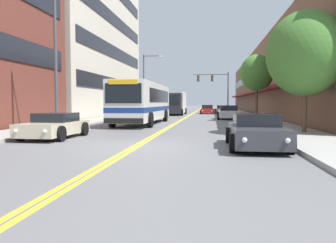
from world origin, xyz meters
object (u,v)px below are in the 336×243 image
object	(u,v)px
car_silver_parked_right_mid	(222,109)
car_red_moving_lead	(207,110)
car_dark_grey_parked_right_foreground	(256,132)
street_tree_right_near	(306,54)
box_truck	(175,103)
street_tree_right_mid	(257,73)
car_champagne_parked_left_far	(55,126)
street_lamp_left_far	(147,79)
fire_hydrant	(264,119)
traffic_signal_mast	(216,84)
car_beige_parked_left_mid	(146,112)
street_lamp_left_near	(60,36)
car_navy_parked_left_near	(159,110)
city_bus	(144,101)
car_white_parked_right_far	(228,113)

from	to	relation	value
car_silver_parked_right_mid	car_red_moving_lead	distance (m)	3.86
car_dark_grey_parked_right_foreground	street_tree_right_near	world-z (taller)	street_tree_right_near
car_dark_grey_parked_right_foreground	car_silver_parked_right_mid	distance (m)	38.48
box_truck	street_tree_right_mid	xyz separation A→B (m)	(8.56, -13.93, 2.57)
car_champagne_parked_left_far	street_tree_right_mid	xyz separation A→B (m)	(10.89, 14.68, 3.60)
street_lamp_left_far	fire_hydrant	world-z (taller)	street_lamp_left_far
car_champagne_parked_left_far	street_tree_right_mid	world-z (taller)	street_tree_right_mid
car_silver_parked_right_mid	traffic_signal_mast	world-z (taller)	traffic_signal_mast
car_beige_parked_left_mid	traffic_signal_mast	xyz separation A→B (m)	(7.77, 15.21, 3.81)
fire_hydrant	traffic_signal_mast	bearing A→B (deg)	94.94
box_truck	street_tree_right_mid	size ratio (longest dim) A/B	1.44
traffic_signal_mast	street_lamp_left_near	xyz separation A→B (m)	(-8.38, -34.39, 0.65)
car_silver_parked_right_mid	car_navy_parked_left_near	bearing A→B (deg)	-146.09
box_truck	city_bus	bearing A→B (deg)	-91.35
street_tree_right_mid	fire_hydrant	distance (m)	8.87
box_truck	car_silver_parked_right_mid	bearing A→B (deg)	50.94
city_bus	street_lamp_left_far	world-z (taller)	street_lamp_left_far
car_navy_parked_left_near	car_white_parked_right_far	size ratio (longest dim) A/B	1.08
car_dark_grey_parked_right_foreground	car_white_parked_right_far	bearing A→B (deg)	89.90
city_bus	street_lamp_left_far	distance (m)	14.27
street_tree_right_mid	fire_hydrant	world-z (taller)	street_tree_right_mid
car_beige_parked_left_mid	street_lamp_left_far	world-z (taller)	street_lamp_left_far
car_white_parked_right_far	street_tree_right_mid	size ratio (longest dim) A/B	0.79
car_white_parked_right_far	street_tree_right_mid	xyz separation A→B (m)	(2.17, -3.64, 3.52)
car_white_parked_right_far	street_lamp_left_far	size ratio (longest dim) A/B	0.61
car_beige_parked_left_mid	car_white_parked_right_far	xyz separation A→B (m)	(8.79, -3.01, 0.01)
car_white_parked_right_far	car_silver_parked_right_mid	bearing A→B (deg)	90.24
car_red_moving_lead	box_truck	size ratio (longest dim) A/B	0.55
car_red_moving_lead	street_lamp_left_near	size ratio (longest dim) A/B	0.51
street_lamp_left_far	car_dark_grey_parked_right_foreground	bearing A→B (deg)	-70.63
car_navy_parked_left_near	box_truck	size ratio (longest dim) A/B	0.59
car_beige_parked_left_mid	car_white_parked_right_far	world-z (taller)	car_white_parked_right_far
box_truck	street_tree_right_mid	distance (m)	16.55
car_navy_parked_left_near	street_lamp_left_near	distance (m)	28.73
box_truck	car_champagne_parked_left_far	bearing A→B (deg)	-94.64
fire_hydrant	car_dark_grey_parked_right_foreground	bearing A→B (deg)	-100.44
car_champagne_parked_left_far	car_white_parked_right_far	distance (m)	20.28
car_white_parked_right_far	fire_hydrant	bearing A→B (deg)	-82.42
car_red_moving_lead	car_beige_parked_left_mid	bearing A→B (deg)	-118.94
car_navy_parked_left_near	car_champagne_parked_left_far	xyz separation A→B (m)	(0.09, -30.52, -0.02)
car_navy_parked_left_near	street_lamp_left_far	size ratio (longest dim) A/B	0.65
car_champagne_parked_left_far	street_lamp_left_near	bearing A→B (deg)	107.94
traffic_signal_mast	fire_hydrant	xyz separation A→B (m)	(2.59, -29.96, -3.84)
box_truck	car_beige_parked_left_mid	bearing A→B (deg)	-108.26
car_navy_parked_left_near	box_truck	xyz separation A→B (m)	(2.42, -1.91, 1.01)
street_tree_right_mid	street_lamp_left_far	bearing A→B (deg)	139.84
street_lamp_left_near	car_navy_parked_left_near	bearing A→B (deg)	88.78
car_white_parked_right_far	car_red_moving_lead	size ratio (longest dim) A/B	1.01
city_bus	street_lamp_left_near	size ratio (longest dim) A/B	1.33
car_red_moving_lead	box_truck	bearing A→B (deg)	-132.21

